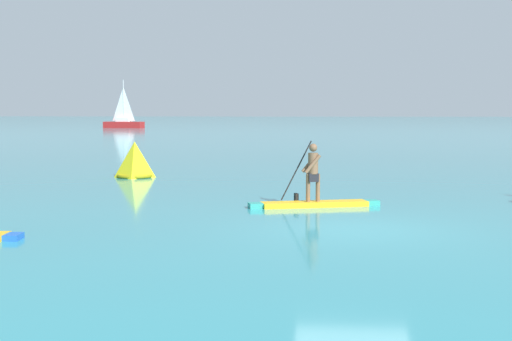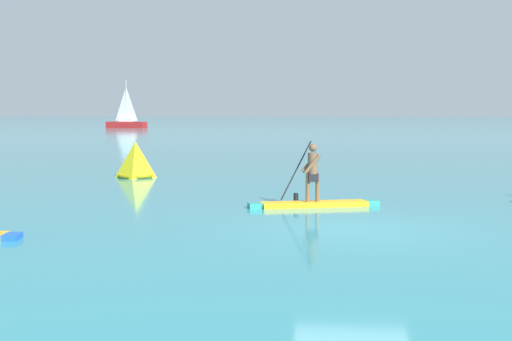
% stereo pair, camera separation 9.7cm
% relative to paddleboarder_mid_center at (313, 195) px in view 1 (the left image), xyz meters
% --- Properties ---
extents(ground, '(440.00, 440.00, 0.00)m').
position_rel_paddleboarder_mid_center_xyz_m(ground, '(0.93, -3.63, -0.31)').
color(ground, teal).
extents(paddleboarder_mid_center, '(3.44, 1.37, 1.71)m').
position_rel_paddleboarder_mid_center_xyz_m(paddleboarder_mid_center, '(0.00, 0.00, 0.00)').
color(paddleboarder_mid_center, yellow).
rests_on(paddleboarder_mid_center, ground).
extents(race_marker_buoy, '(1.33, 1.33, 1.33)m').
position_rel_paddleboarder_mid_center_xyz_m(race_marker_buoy, '(-6.77, 7.70, 0.29)').
color(race_marker_buoy, yellow).
rests_on(race_marker_buoy, ground).
extents(sailboat_left_horizon, '(5.42, 2.46, 6.25)m').
position_rel_paddleboarder_mid_center_xyz_m(sailboat_left_horizon, '(-26.30, 76.45, 0.48)').
color(sailboat_left_horizon, '#A51E1E').
rests_on(sailboat_left_horizon, ground).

